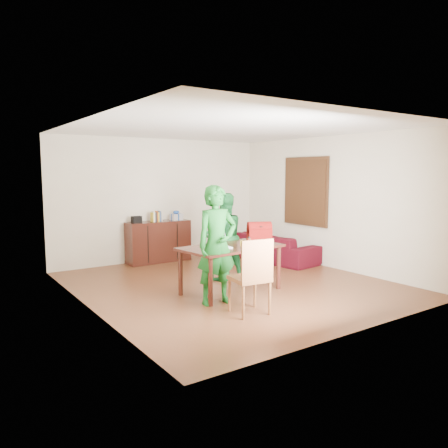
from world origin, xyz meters
TOP-DOWN VIEW (x-y plane):
  - room at (0.01, 0.13)m, footprint 5.20×5.70m
  - table at (-0.30, -0.39)m, footprint 1.73×1.10m
  - chair at (-0.72, -1.44)m, footprint 0.54×0.52m
  - person_near at (-0.83, -0.78)m, footprint 0.68×0.48m
  - person_far at (0.07, 0.36)m, footprint 0.86×0.71m
  - laptop at (-0.53, -0.45)m, footprint 0.34×0.26m
  - bananas at (-0.30, -0.72)m, footprint 0.16×0.13m
  - bottle at (-0.19, -0.73)m, footprint 0.08×0.08m
  - red_bag at (0.24, -0.45)m, footprint 0.45×0.37m
  - sofa at (1.95, 1.16)m, footprint 1.08×2.16m

SIDE VIEW (x-z plane):
  - sofa at x=1.95m, z-range 0.00..0.60m
  - chair at x=-0.72m, z-range -0.22..0.85m
  - table at x=-0.30m, z-range 0.29..1.06m
  - bananas at x=-0.30m, z-range 0.77..0.82m
  - person_far at x=0.07m, z-range 0.00..1.59m
  - laptop at x=-0.53m, z-range 0.70..0.92m
  - bottle at x=-0.19m, z-range 0.77..0.95m
  - person_near at x=-0.83m, z-range 0.00..1.78m
  - red_bag at x=0.24m, z-range 0.77..1.06m
  - room at x=0.01m, z-range -0.14..2.76m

